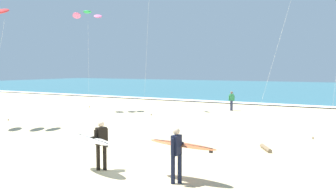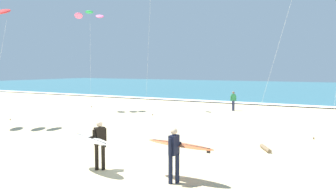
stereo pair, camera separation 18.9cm
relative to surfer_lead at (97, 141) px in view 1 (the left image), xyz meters
The scene contains 8 objects.
ground_plane 1.64m from the surfer_lead, 79.18° to the left, with size 160.00×160.00×0.00m, color #CCB789.
ocean_water 54.21m from the surfer_lead, 89.75° to the left, with size 160.00×60.00×0.08m, color #336B7A.
shoreline_foam 24.52m from the surfer_lead, 89.45° to the left, with size 160.00×1.67×0.01m, color white.
surfer_lead is the anchor object (origin of this frame).
surfer_trailing 2.94m from the surfer_lead, ahead, with size 2.33×0.95×1.71m.
kite_arc_emerald_near 18.65m from the surfer_lead, 132.62° to the left, with size 2.80×2.99×8.15m.
bystander_green_top 18.47m from the surfer_lead, 94.40° to the left, with size 0.43×0.33×1.59m.
driftwood_log 7.28m from the surfer_lead, 53.43° to the left, with size 0.17×0.17×1.08m, color #846B4C.
Camera 1 is at (7.37, -10.12, 3.47)m, focal length 36.86 mm.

